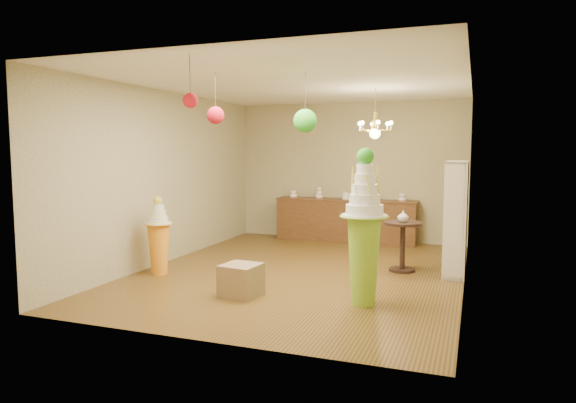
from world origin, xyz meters
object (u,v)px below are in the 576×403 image
(pedestal_orange, at_px, (159,242))
(round_table, at_px, (403,239))
(sideboard, at_px, (346,220))
(pedestal_green, at_px, (364,241))

(pedestal_orange, xyz_separation_m, round_table, (3.61, 1.55, 0.00))
(sideboard, bearing_deg, round_table, -57.14)
(pedestal_orange, relative_size, round_table, 1.54)
(pedestal_green, height_order, round_table, pedestal_green)
(sideboard, xyz_separation_m, round_table, (1.53, -2.36, 0.05))
(pedestal_green, xyz_separation_m, round_table, (0.22, 2.04, -0.31))
(pedestal_orange, height_order, round_table, pedestal_orange)
(pedestal_green, xyz_separation_m, sideboard, (-1.31, 4.40, -0.35))
(pedestal_orange, height_order, sideboard, pedestal_orange)
(pedestal_green, xyz_separation_m, pedestal_orange, (-3.39, 0.49, -0.31))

